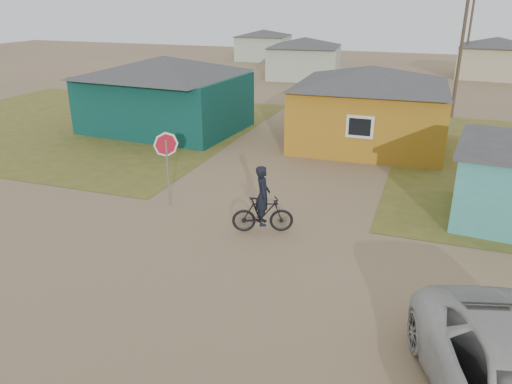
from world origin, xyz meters
The scene contains 11 objects.
ground centered at (0.00, 0.00, 0.00)m, with size 120.00×120.00×0.00m, color #907453.
grass_nw centered at (-14.00, 13.00, 0.01)m, with size 20.00×18.00×0.00m, color olive.
house_teal centered at (-8.50, 13.50, 2.05)m, with size 8.93×7.08×4.00m.
house_yellow centered at (2.50, 14.00, 2.00)m, with size 7.72×6.76×3.90m.
house_pale_west centered at (-6.00, 34.00, 1.86)m, with size 7.04×6.15×3.60m.
house_beige_east centered at (10.00, 40.00, 1.86)m, with size 6.95×6.05×3.60m.
house_pale_north centered at (-14.00, 46.00, 1.75)m, with size 6.28×5.81×3.40m.
utility_pole_near centered at (6.50, 22.00, 4.14)m, with size 1.40×0.20×8.00m.
utility_pole_far centered at (7.50, 38.00, 4.14)m, with size 1.40×0.20×8.00m.
stop_sign centered at (-3.02, 3.90, 1.95)m, with size 0.82×0.37×2.67m.
cyclist centered at (0.80, 2.98, 0.79)m, with size 2.00×1.19×2.18m.
Camera 1 is at (5.42, -10.49, 6.94)m, focal length 35.00 mm.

